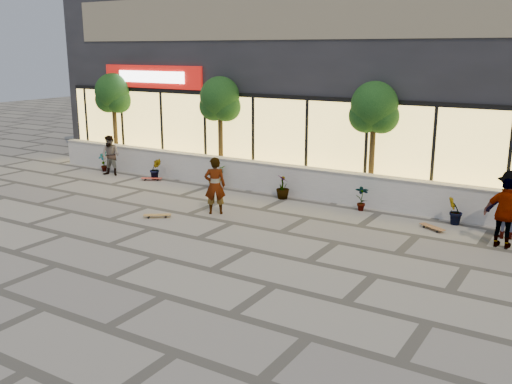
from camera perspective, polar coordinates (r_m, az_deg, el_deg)
The scene contains 19 objects.
ground at distance 14.09m, azimuth -9.86°, elevation -6.41°, with size 80.00×80.00×0.00m, color gray.
planter_wall at distance 19.49m, azimuth 3.74°, elevation 1.14°, with size 22.00×0.42×1.04m.
retail_building at distance 24.00m, azimuth 10.19°, elevation 12.37°, with size 24.00×9.17×8.50m.
shrub_a at distance 24.20m, azimuth -15.00°, elevation 2.95°, with size 0.43×0.29×0.81m, color #103313.
shrub_b at distance 22.28m, azimuth -10.01°, elevation 2.29°, with size 0.45×0.36×0.81m, color #103313.
shrub_c at distance 20.56m, azimuth -4.15°, elevation 1.48°, with size 0.73×0.63×0.81m, color #103313.
shrub_d at distance 19.10m, azimuth 2.70°, elevation 0.52°, with size 0.45×0.45×0.81m, color #103313.
shrub_e at distance 17.96m, azimuth 10.54°, elevation -0.59°, with size 0.43×0.29×0.81m, color #103313.
shrub_f at distance 17.20m, azimuth 19.25°, elevation -1.81°, with size 0.45×0.36×0.81m, color #103313.
tree_west at distance 25.08m, azimuth -14.09°, elevation 9.35°, with size 1.60×1.50×3.92m.
tree_midwest at distance 21.51m, azimuth -3.62°, elevation 9.01°, with size 1.60×1.50×3.92m.
tree_mideast at distance 18.72m, azimuth 11.72°, elevation 7.99°, with size 1.60×1.50×3.92m.
skater_center at distance 17.26m, azimuth -4.13°, elevation 0.64°, with size 0.64×0.42×1.76m, color silver.
skater_left at distance 23.25m, azimuth -14.33°, elevation 3.54°, with size 0.78×0.61×1.60m, color tan.
skater_right_near at distance 15.56m, azimuth 23.67°, elevation -1.99°, with size 1.05×0.44×1.79m, color white.
skater_right_far at distance 16.38m, azimuth 23.97°, elevation -1.18°, with size 1.18×0.68×1.83m, color #993C1B.
skateboard_center at distance 17.25m, azimuth -9.85°, elevation -2.29°, with size 0.79×0.65×0.10m.
skateboard_left at distance 22.17m, azimuth -10.41°, elevation 1.35°, with size 0.80×0.54×0.10m.
skateboard_right_near at distance 16.61m, azimuth 17.22°, elevation -3.37°, with size 0.80×0.58×0.10m.
Camera 1 is at (8.85, -9.81, 4.89)m, focal length 40.00 mm.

